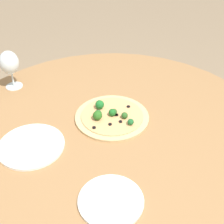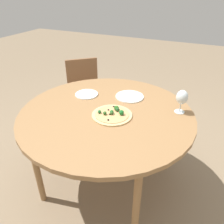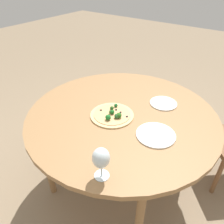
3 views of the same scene
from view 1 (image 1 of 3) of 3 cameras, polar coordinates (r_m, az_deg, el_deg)
name	(u,v)px [view 1 (image 1 of 3)]	position (r m, az deg, el deg)	size (l,w,h in m)	color
dining_table	(113,141)	(1.26, 0.10, -5.34)	(1.34, 1.34, 0.77)	olive
pizza	(111,116)	(1.27, -0.17, -0.72)	(0.30, 0.30, 0.05)	tan
wine_glass	(9,63)	(1.49, -18.27, 8.46)	(0.09, 0.09, 0.18)	silver
plate_near	(111,201)	(0.98, -0.21, -15.92)	(0.20, 0.20, 0.01)	white
plate_far	(31,146)	(1.18, -14.55, -5.98)	(0.24, 0.24, 0.01)	white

